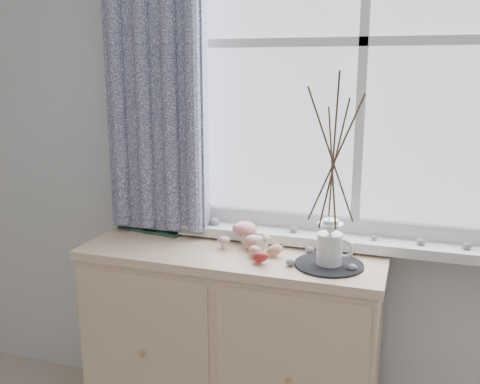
{
  "coord_description": "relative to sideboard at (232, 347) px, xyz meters",
  "views": [
    {
      "loc": [
        0.52,
        -0.14,
        1.56
      ],
      "look_at": [
        -0.1,
        1.7,
        1.1
      ],
      "focal_mm": 40.0,
      "sensor_mm": 36.0,
      "label": 1
    }
  ],
  "objects": [
    {
      "name": "crocheted_doily",
      "position": [
        0.39,
        -0.05,
        0.43
      ],
      "size": [
        0.25,
        0.25,
        0.01
      ],
      "primitive_type": "cylinder",
      "color": "black",
      "rests_on": "sideboard"
    },
    {
      "name": "botanical_book",
      "position": [
        -0.42,
        0.1,
        0.55
      ],
      "size": [
        0.38,
        0.19,
        0.25
      ],
      "primitive_type": null,
      "rotation": [
        0.0,
        0.0,
        -0.17
      ],
      "color": "#1F412D",
      "rests_on": "sideboard"
    },
    {
      "name": "wooden_eggs",
      "position": [
        0.13,
        -0.04,
        0.45
      ],
      "size": [
        0.16,
        0.17,
        0.06
      ],
      "color": "tan",
      "rests_on": "sideboard"
    },
    {
      "name": "sideboard_pebbles",
      "position": [
        0.3,
        0.0,
        0.44
      ],
      "size": [
        0.34,
        0.23,
        0.03
      ],
      "color": "gray",
      "rests_on": "sideboard"
    },
    {
      "name": "sideboard",
      "position": [
        0.0,
        0.0,
        0.0
      ],
      "size": [
        1.2,
        0.45,
        0.85
      ],
      "color": "beige",
      "rests_on": "ground"
    },
    {
      "name": "twig_pitcher",
      "position": [
        0.39,
        -0.05,
        0.83
      ],
      "size": [
        0.27,
        0.27,
        0.71
      ],
      "rotation": [
        0.0,
        0.0,
        -0.11
      ],
      "color": "silver",
      "rests_on": "crocheted_doily"
    },
    {
      "name": "songbird_figurine",
      "position": [
        0.09,
        0.02,
        0.46
      ],
      "size": [
        0.14,
        0.07,
        0.07
      ],
      "primitive_type": null,
      "rotation": [
        0.0,
        0.0,
        -0.1
      ],
      "color": "white",
      "rests_on": "sideboard"
    },
    {
      "name": "toadstool_cluster",
      "position": [
        0.03,
        0.07,
        0.48
      ],
      "size": [
        0.18,
        0.16,
        0.09
      ],
      "color": "white",
      "rests_on": "sideboard"
    }
  ]
}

